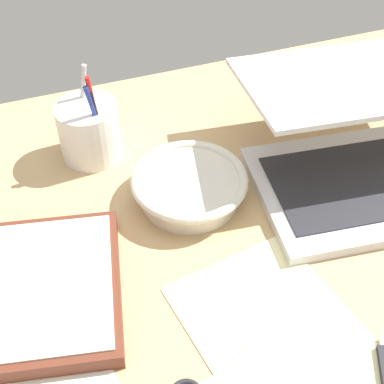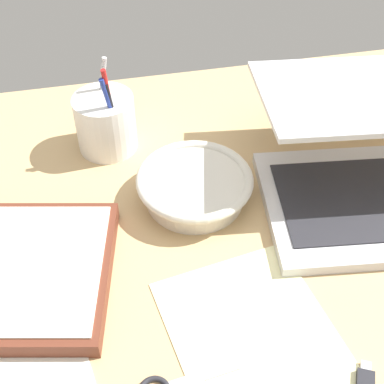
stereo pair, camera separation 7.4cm
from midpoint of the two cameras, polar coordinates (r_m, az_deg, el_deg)
The scene contains 5 objects.
desk_top at distance 75.76cm, azimuth 7.89°, elevation -8.53°, with size 140.00×100.00×2.00cm, color tan.
laptop at distance 86.90cm, azimuth 21.93°, elevation 2.71°, with size 39.80×38.47×15.49cm.
bowl at distance 81.15cm, azimuth 2.89°, elevation 0.52°, with size 17.79×17.79×4.77cm.
pen_cup at distance 89.83cm, azimuth -6.85°, elevation 7.27°, with size 9.96×9.96×16.62cm.
paper_sheet_front at distance 68.17cm, azimuth 10.97°, elevation -16.90°, with size 19.68×29.55×0.16cm, color #F4EFB2.
Camera 2 is at (-15.69, -42.71, 61.25)cm, focal length 50.00 mm.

